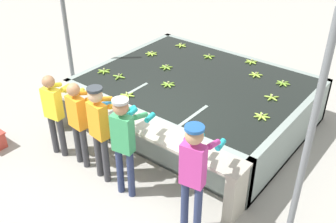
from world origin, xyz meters
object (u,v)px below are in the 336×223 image
object	(u,v)px
banana_bunch_floating_6	(127,95)
banana_bunch_floating_7	(256,75)
banana_bunch_floating_10	(168,84)
worker_1	(79,118)
banana_bunch_floating_9	(151,54)
support_post_left	(66,28)
worker_2	(100,125)
knife_0	(192,145)
banana_bunch_floating_12	(251,62)
banana_bunch_floating_0	(104,71)
banana_bunch_floating_4	(166,67)
banana_bunch_floating_11	(283,83)
banana_bunch_floating_3	(272,97)
banana_bunch_floating_2	(209,56)
worker_3	(124,138)
worker_0	(55,108)
banana_bunch_floating_8	(119,77)
support_post_right	(309,138)
banana_bunch_ledge_0	(69,89)
banana_bunch_floating_1	(181,45)
banana_bunch_floating_5	(262,116)
worker_4	(194,170)

from	to	relation	value
banana_bunch_floating_6	banana_bunch_floating_7	world-z (taller)	same
banana_bunch_floating_10	worker_1	bearing A→B (deg)	-102.48
banana_bunch_floating_6	banana_bunch_floating_9	xyz separation A→B (m)	(-0.89, 1.71, -0.00)
banana_bunch_floating_9	support_post_left	xyz separation A→B (m)	(-1.20, -1.28, 0.68)
worker_2	worker_1	bearing A→B (deg)	175.85
worker_1	knife_0	bearing A→B (deg)	15.74
banana_bunch_floating_12	banana_bunch_floating_6	bearing A→B (deg)	-111.40
banana_bunch_floating_10	knife_0	world-z (taller)	banana_bunch_floating_10
banana_bunch_floating_0	banana_bunch_floating_4	size ratio (longest dim) A/B	1.00
banana_bunch_floating_10	banana_bunch_floating_11	world-z (taller)	same
banana_bunch_floating_7	banana_bunch_floating_9	world-z (taller)	same
banana_bunch_floating_12	banana_bunch_floating_11	bearing A→B (deg)	-28.37
banana_bunch_floating_3	banana_bunch_floating_6	bearing A→B (deg)	-143.51
banana_bunch_floating_2	banana_bunch_floating_4	size ratio (longest dim) A/B	0.98
worker_3	banana_bunch_floating_0	world-z (taller)	worker_3
banana_bunch_floating_6	banana_bunch_floating_7	distance (m)	2.61
worker_0	banana_bunch_floating_9	world-z (taller)	worker_0
banana_bunch_floating_2	banana_bunch_floating_8	world-z (taller)	same
banana_bunch_floating_10	banana_bunch_floating_0	bearing A→B (deg)	-165.62
banana_bunch_floating_8	support_post_right	size ratio (longest dim) A/B	0.09
worker_0	banana_bunch_floating_11	bearing A→B (deg)	51.03
banana_bunch_floating_0	banana_bunch_floating_7	xyz separation A→B (m)	(2.48, 1.75, 0.00)
banana_bunch_floating_3	banana_bunch_ledge_0	xyz separation A→B (m)	(-3.08, -2.04, 0.00)
banana_bunch_floating_10	support_post_left	size ratio (longest dim) A/B	0.09
banana_bunch_floating_7	banana_bunch_floating_11	world-z (taller)	same
banana_bunch_floating_1	banana_bunch_floating_7	xyz separation A→B (m)	(2.08, -0.32, -0.00)
worker_2	banana_bunch_floating_5	size ratio (longest dim) A/B	6.02
support_post_right	banana_bunch_floating_4	bearing A→B (deg)	155.06
banana_bunch_floating_1	banana_bunch_floating_11	size ratio (longest dim) A/B	0.99
banana_bunch_floating_2	knife_0	size ratio (longest dim) A/B	0.98
worker_1	banana_bunch_floating_4	bearing A→B (deg)	92.27
banana_bunch_floating_1	support_post_right	world-z (taller)	support_post_right
worker_0	banana_bunch_floating_6	bearing A→B (deg)	59.35
worker_2	banana_bunch_floating_12	xyz separation A→B (m)	(0.59, 3.76, -0.11)
banana_bunch_ledge_0	support_post_left	size ratio (longest dim) A/B	0.09
worker_0	banana_bunch_floating_0	world-z (taller)	worker_0
worker_0	worker_2	xyz separation A→B (m)	(1.11, 0.02, 0.11)
banana_bunch_floating_2	banana_bunch_floating_0	bearing A→B (deg)	-123.10
banana_bunch_floating_9	banana_bunch_ledge_0	xyz separation A→B (m)	(-0.12, -2.22, 0.00)
worker_2	banana_bunch_floating_7	xyz separation A→B (m)	(0.96, 3.26, -0.11)
banana_bunch_floating_9	banana_bunch_floating_12	distance (m)	2.17
worker_2	banana_bunch_floating_3	world-z (taller)	worker_2
banana_bunch_floating_5	banana_bunch_floating_6	distance (m)	2.38
worker_4	banana_bunch_floating_9	distance (m)	4.21
banana_bunch_floating_4	banana_bunch_floating_0	bearing A→B (deg)	-133.58
worker_0	banana_bunch_floating_8	size ratio (longest dim) A/B	5.54
banana_bunch_floating_5	banana_bunch_floating_9	xyz separation A→B (m)	(-3.11, 0.86, 0.00)
banana_bunch_floating_4	banana_bunch_floating_12	distance (m)	1.82
banana_bunch_floating_0	banana_bunch_floating_3	bearing A→B (deg)	19.29
banana_bunch_floating_11	knife_0	distance (m)	2.69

